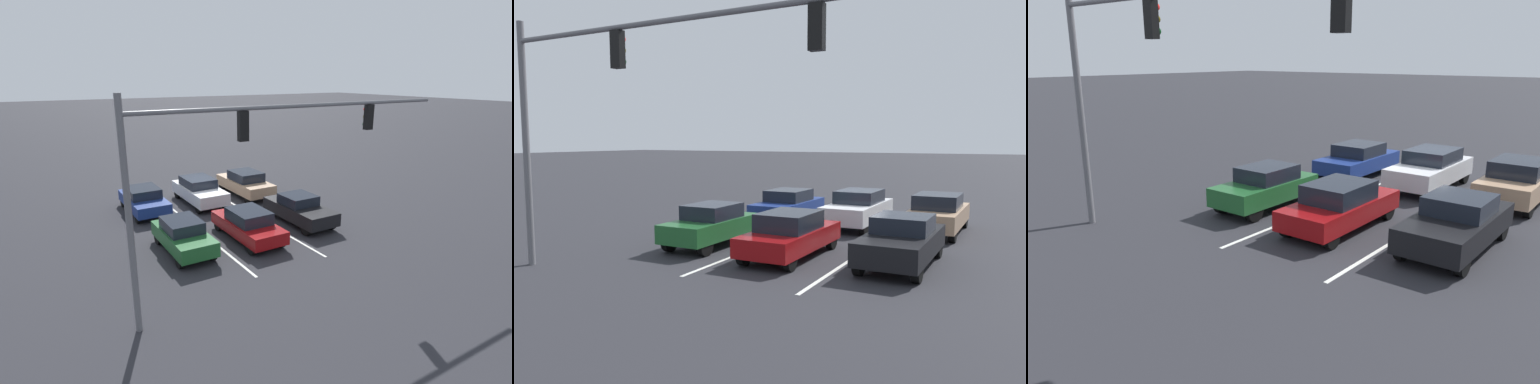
% 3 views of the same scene
% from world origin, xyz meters
% --- Properties ---
extents(ground_plane, '(240.00, 240.00, 0.00)m').
position_xyz_m(ground_plane, '(0.00, 0.00, 0.00)').
color(ground_plane, '#28282D').
extents(lane_stripe_left_divider, '(0.12, 15.76, 0.01)m').
position_xyz_m(lane_stripe_left_divider, '(-1.76, 1.88, 0.01)').
color(lane_stripe_left_divider, silver).
rests_on(lane_stripe_left_divider, ground_plane).
extents(lane_stripe_center_divider, '(0.12, 15.76, 0.01)m').
position_xyz_m(lane_stripe_center_divider, '(1.76, 1.88, 0.01)').
color(lane_stripe_center_divider, silver).
rests_on(lane_stripe_center_divider, ground_plane).
extents(car_maroon_midlane_front, '(1.80, 4.46, 1.47)m').
position_xyz_m(car_maroon_midlane_front, '(0.12, 6.20, 0.75)').
color(car_maroon_midlane_front, maroon).
rests_on(car_maroon_midlane_front, ground_plane).
extents(car_black_leftlane_front, '(1.85, 4.40, 1.51)m').
position_xyz_m(car_black_leftlane_front, '(-3.33, 5.69, 0.77)').
color(car_black_leftlane_front, black).
rests_on(car_black_leftlane_front, ground_plane).
extents(car_darkgreen_rightlane_front, '(1.71, 4.01, 1.49)m').
position_xyz_m(car_darkgreen_rightlane_front, '(3.32, 5.99, 0.78)').
color(car_darkgreen_rightlane_front, '#1E5928').
rests_on(car_darkgreen_rightlane_front, ground_plane).
extents(car_silver_midlane_second, '(1.89, 4.63, 1.59)m').
position_xyz_m(car_silver_midlane_second, '(-0.09, -0.20, 0.83)').
color(car_silver_midlane_second, silver).
rests_on(car_silver_midlane_second, ground_plane).
extents(car_navy_rightlane_second, '(1.89, 4.41, 1.45)m').
position_xyz_m(car_navy_rightlane_second, '(3.31, -0.29, 0.75)').
color(car_navy_rightlane_second, navy).
rests_on(car_navy_rightlane_second, ground_plane).
extents(car_tan_leftlane_second, '(1.90, 4.70, 1.60)m').
position_xyz_m(car_tan_leftlane_second, '(-3.40, -0.30, 0.82)').
color(car_tan_leftlane_second, tan).
rests_on(car_tan_leftlane_second, ground_plane).
extents(traffic_signal_gantry, '(12.69, 0.37, 7.17)m').
position_xyz_m(traffic_signal_gantry, '(2.80, 10.75, 5.26)').
color(traffic_signal_gantry, slate).
rests_on(traffic_signal_gantry, ground_plane).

